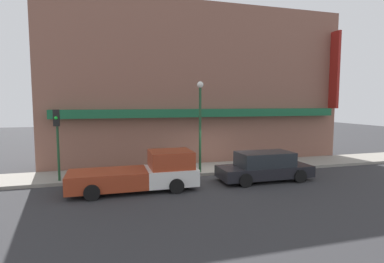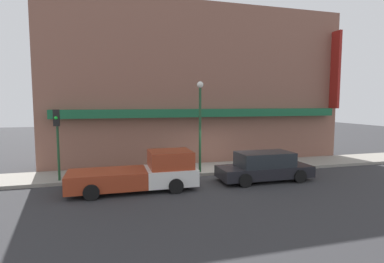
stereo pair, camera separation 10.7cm
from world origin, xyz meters
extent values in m
plane|color=#2D2D30|center=(0.00, 0.00, 0.00)|extent=(80.00, 80.00, 0.00)
cube|color=gray|center=(0.00, 1.40, 0.09)|extent=(36.00, 2.80, 0.17)
cube|color=brown|center=(0.00, 4.30, 5.15)|extent=(19.80, 3.00, 10.30)
cube|color=#195B38|center=(0.00, 2.50, 3.38)|extent=(18.22, 0.60, 0.50)
cube|color=maroon|center=(9.40, 2.40, 6.29)|extent=(0.20, 0.80, 5.32)
cube|color=white|center=(-3.18, -1.67, 0.59)|extent=(2.30, 1.93, 0.76)
cube|color=#9E381E|center=(-3.18, -1.67, 1.37)|extent=(1.96, 1.77, 0.80)
cube|color=#9E381E|center=(-6.06, -1.67, 0.59)|extent=(3.45, 1.93, 0.76)
cylinder|color=black|center=(-3.12, -0.70, 0.33)|extent=(0.66, 0.22, 0.66)
cylinder|color=black|center=(-3.12, -2.63, 0.33)|extent=(0.66, 0.22, 0.66)
cylinder|color=black|center=(-6.69, -0.70, 0.33)|extent=(0.66, 0.22, 0.66)
cylinder|color=black|center=(-6.69, -2.63, 0.33)|extent=(0.66, 0.22, 0.66)
cube|color=black|center=(1.76, -1.67, 0.48)|extent=(4.84, 1.78, 0.57)
cube|color=#23282D|center=(1.76, -1.67, 1.13)|extent=(2.81, 1.60, 0.71)
cylinder|color=black|center=(3.26, -0.78, 0.33)|extent=(0.66, 0.22, 0.66)
cylinder|color=black|center=(3.26, -2.56, 0.33)|extent=(0.66, 0.22, 0.66)
cylinder|color=black|center=(0.26, -0.78, 0.33)|extent=(0.66, 0.22, 0.66)
cylinder|color=black|center=(0.26, -2.56, 0.33)|extent=(0.66, 0.22, 0.66)
cylinder|color=#196633|center=(-3.30, 0.95, 0.44)|extent=(0.17, 0.17, 0.54)
sphere|color=#196633|center=(-3.30, 0.95, 0.79)|extent=(0.16, 0.16, 0.16)
cylinder|color=#1E4728|center=(-1.09, 0.39, 2.49)|extent=(0.14, 0.14, 4.64)
sphere|color=silver|center=(-1.09, 0.39, 4.99)|extent=(0.36, 0.36, 0.36)
cylinder|color=#1E4728|center=(-8.36, 0.48, 1.93)|extent=(0.12, 0.12, 3.51)
cube|color=black|center=(-8.36, 0.32, 3.29)|extent=(0.28, 0.20, 0.80)
sphere|color=green|center=(-8.36, 0.20, 3.29)|extent=(0.16, 0.16, 0.16)
camera|label=1|loc=(-6.00, -15.29, 3.99)|focal=28.00mm
camera|label=2|loc=(-5.90, -15.31, 3.99)|focal=28.00mm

